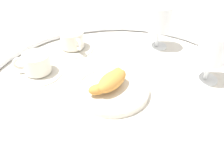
{
  "coord_description": "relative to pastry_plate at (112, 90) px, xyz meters",
  "views": [
    {
      "loc": [
        -0.35,
        -0.36,
        0.43
      ],
      "look_at": [
        -0.01,
        0.03,
        0.03
      ],
      "focal_mm": 41.65,
      "sensor_mm": 36.0,
      "label": 1
    }
  ],
  "objects": [
    {
      "name": "coffee_cup_near",
      "position": [
        0.06,
        0.26,
        0.02
      ],
      "size": [
        0.14,
        0.14,
        0.06
      ],
      "color": "silver",
      "rests_on": "ground_plane"
    },
    {
      "name": "sugar_packet",
      "position": [
        0.15,
        -0.02,
        -0.01
      ],
      "size": [
        0.06,
        0.05,
        0.01
      ],
      "primitive_type": "cube",
      "rotation": [
        0.0,
        0.0,
        -0.48
      ],
      "color": "white",
      "rests_on": "ground_plane"
    },
    {
      "name": "ground_plane",
      "position": [
        0.01,
        -0.03,
        -0.01
      ],
      "size": [
        2.2,
        2.2,
        0.0
      ],
      "primitive_type": "plane",
      "color": "silver"
    },
    {
      "name": "folded_napkin",
      "position": [
        -0.14,
        -0.15,
        -0.01
      ],
      "size": [
        0.14,
        0.14,
        0.01
      ],
      "primitive_type": "cube",
      "rotation": [
        0.0,
        0.0,
        -0.32
      ],
      "color": "silver",
      "rests_on": "ground_plane"
    },
    {
      "name": "coffee_cup_far",
      "position": [
        -0.1,
        0.21,
        0.02
      ],
      "size": [
        0.14,
        0.14,
        0.06
      ],
      "color": "silver",
      "rests_on": "ground_plane"
    },
    {
      "name": "table_chrome_rim",
      "position": [
        0.01,
        -0.03,
        0.0
      ],
      "size": [
        0.79,
        0.79,
        0.02
      ],
      "primitive_type": "torus",
      "color": "silver",
      "rests_on": "ground_plane"
    },
    {
      "name": "pastry_plate",
      "position": [
        0.0,
        0.0,
        0.0
      ],
      "size": [
        0.19,
        0.19,
        0.02
      ],
      "color": "silver",
      "rests_on": "ground_plane"
    },
    {
      "name": "juice_glass_right",
      "position": [
        0.23,
        -0.13,
        0.08
      ],
      "size": [
        0.08,
        0.08,
        0.14
      ],
      "color": "white",
      "rests_on": "ground_plane"
    },
    {
      "name": "juice_glass_left",
      "position": [
        0.27,
        0.09,
        0.08
      ],
      "size": [
        0.08,
        0.08,
        0.14
      ],
      "color": "white",
      "rests_on": "ground_plane"
    },
    {
      "name": "croissant_large",
      "position": [
        -0.0,
        0.0,
        0.03
      ],
      "size": [
        0.13,
        0.08,
        0.04
      ],
      "color": "#CC893D",
      "rests_on": "pastry_plate"
    }
  ]
}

